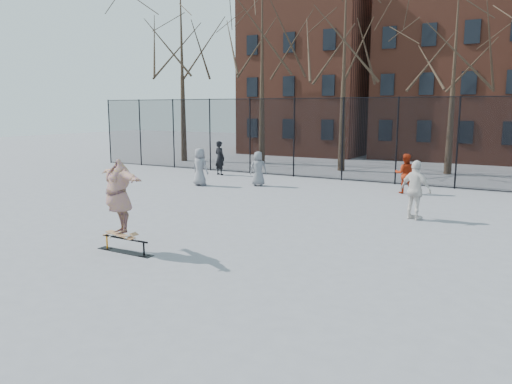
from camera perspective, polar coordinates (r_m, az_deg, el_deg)
The scene contains 12 objects.
ground at distance 12.68m, azimuth -5.05°, elevation -6.42°, with size 100.00×100.00×0.00m, color slate.
skate_rail at distance 12.67m, azimuth -14.74°, elevation -6.06°, with size 1.65×0.25×0.36m.
skateboard at distance 12.69m, azimuth -15.23°, elevation -4.77°, with size 0.89×0.21×0.11m, color #A77043, non-canonical shape.
skater at distance 12.50m, azimuth -15.43°, elevation -0.51°, with size 2.22×0.61×1.81m, color #6C378A.
bystander_grey at distance 22.51m, azimuth 0.26°, elevation 2.69°, with size 0.77×0.50×1.57m, color slate.
bystander_black at distance 26.29m, azimuth -4.17°, elevation 3.90°, with size 0.65×0.43×1.79m, color black.
bystander_red at distance 21.43m, azimuth 16.67°, elevation 2.03°, with size 0.80×0.62×1.64m, color #9C250D.
bystander_white at distance 16.42m, azimuth 17.78°, elevation 0.20°, with size 1.10×0.46×1.88m, color silver.
bystander_extra at distance 22.73m, azimuth -6.44°, elevation 2.86°, with size 0.83×0.54×1.70m, color slate.
fence at distance 24.06m, azimuth 12.99°, elevation 5.93°, with size 34.03×0.07×4.00m.
tree_row at distance 28.33m, azimuth 15.53°, elevation 17.10°, with size 33.66×7.46×10.67m.
rowhouses at distance 36.60m, azimuth 20.55°, elevation 13.03°, with size 29.00×7.00×13.00m.
Camera 1 is at (7.03, -9.96, 3.49)m, focal length 35.00 mm.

